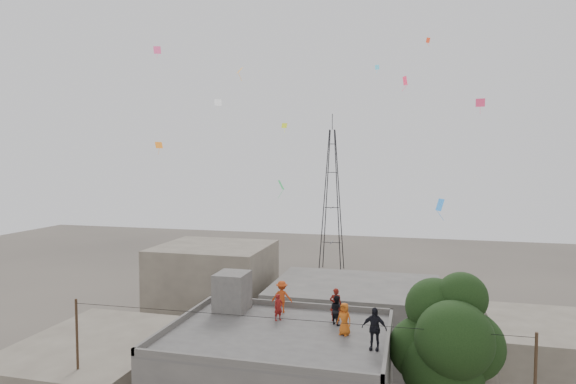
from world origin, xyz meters
name	(u,v)px	position (x,y,z in m)	size (l,w,h in m)	color
parapet	(278,329)	(0.00, 0.00, 6.25)	(10.00, 8.00, 0.30)	#54524F
stair_head_box	(232,292)	(-3.20, 2.60, 7.10)	(1.60, 1.80, 2.00)	#54524F
neighbor_west	(98,375)	(-11.00, 2.00, 2.00)	(8.00, 10.00, 4.00)	#665C50
neighbor_north	(356,318)	(2.00, 14.00, 2.50)	(12.00, 9.00, 5.00)	#54524F
neighbor_northwest	(214,287)	(-10.00, 16.00, 3.50)	(9.00, 8.00, 7.00)	#665C50
neighbor_east	(552,360)	(14.00, 10.00, 2.20)	(7.00, 8.00, 4.40)	#665C50
tree	(446,343)	(7.37, 0.60, 6.10)	(4.90, 4.60, 9.10)	black
transmission_tower	(332,200)	(-4.00, 40.00, 9.07)	(2.97, 2.97, 20.01)	black
person_red_adult	(336,305)	(2.30, 2.29, 6.91)	(0.59, 0.39, 1.62)	maroon
person_orange_child	(344,319)	(2.97, 0.49, 6.83)	(0.71, 0.46, 1.45)	#CB5C17
person_dark_child	(337,310)	(2.42, 1.82, 6.80)	(0.68, 0.53, 1.40)	black
person_dark_adult	(374,328)	(4.40, -0.90, 6.99)	(1.04, 0.43, 1.78)	black
person_orange_adult	(282,297)	(-0.60, 2.93, 6.92)	(1.06, 0.61, 1.65)	#BD4015
person_red_child	(278,307)	(-0.44, 1.67, 6.75)	(0.47, 0.31, 1.30)	maroon
kites	(313,111)	(0.27, 6.47, 16.78)	(19.30, 14.77, 10.84)	orange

